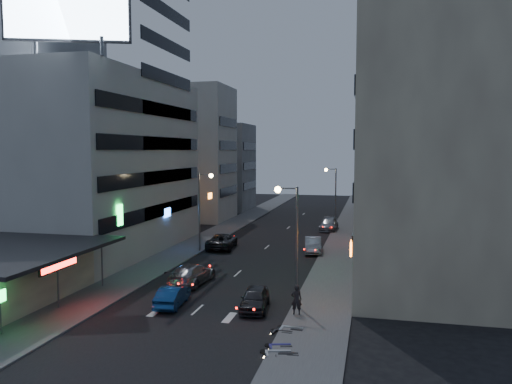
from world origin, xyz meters
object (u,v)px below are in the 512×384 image
(parked_car_left, at_px, (222,241))
(scooter_blue, at_px, (291,334))
(person, at_px, (296,300))
(scooter_black_a, at_px, (299,343))
(parked_car_right_far, at_px, (329,225))
(road_car_silver, at_px, (192,274))
(scooter_silver_b, at_px, (304,318))
(parked_car_right_near, at_px, (255,299))
(scooter_black_b, at_px, (293,323))
(parked_car_right_mid, at_px, (313,245))
(scooter_silver_a, at_px, (291,339))
(road_car_blue, at_px, (172,296))

(parked_car_left, distance_m, scooter_blue, 27.25)
(person, height_order, scooter_black_a, person)
(parked_car_right_far, bearing_deg, parked_car_left, -123.21)
(road_car_silver, bearing_deg, scooter_silver_b, 144.88)
(parked_car_right_far, distance_m, scooter_black_a, 40.63)
(scooter_black_a, bearing_deg, scooter_blue, 23.43)
(parked_car_left, relative_size, scooter_black_a, 3.48)
(parked_car_right_far, xyz_separation_m, scooter_black_a, (2.03, -40.58, -0.14))
(scooter_blue, bearing_deg, parked_car_right_near, 15.80)
(parked_car_right_far, bearing_deg, scooter_blue, -86.80)
(road_car_silver, bearing_deg, scooter_blue, 136.06)
(parked_car_right_near, bearing_deg, scooter_black_a, -65.68)
(scooter_black_a, height_order, scooter_silver_b, scooter_silver_b)
(road_car_silver, xyz_separation_m, scooter_black_b, (9.46, -8.60, -0.18))
(parked_car_right_near, distance_m, parked_car_right_mid, 19.25)
(scooter_blue, xyz_separation_m, scooter_black_b, (-0.17, 1.86, -0.03))
(road_car_silver, height_order, person, person)
(parked_car_right_mid, bearing_deg, scooter_silver_a, -93.02)
(road_car_silver, relative_size, scooter_blue, 3.17)
(road_car_blue, xyz_separation_m, person, (8.50, -0.13, 0.38))
(parked_car_right_mid, relative_size, scooter_blue, 2.67)
(parked_car_left, height_order, scooter_silver_a, parked_car_left)
(scooter_black_b, bearing_deg, road_car_silver, 54.18)
(parked_car_left, xyz_separation_m, scooter_black_a, (12.13, -25.79, -0.18))
(parked_car_right_mid, xyz_separation_m, road_car_blue, (-7.17, -19.74, -0.09))
(road_car_silver, bearing_deg, scooter_silver_a, 134.22)
(parked_car_right_near, height_order, person, person)
(parked_car_left, height_order, scooter_silver_b, parked_car_left)
(parked_car_right_far, height_order, scooter_silver_a, parked_car_right_far)
(person, bearing_deg, road_car_blue, -12.69)
(scooter_silver_b, bearing_deg, scooter_blue, 176.97)
(scooter_silver_a, relative_size, scooter_blue, 1.15)
(parked_car_right_near, distance_m, scooter_silver_b, 4.79)
(person, xyz_separation_m, scooter_silver_b, (0.82, -2.36, -0.34))
(scooter_blue, height_order, scooter_black_b, scooter_blue)
(parked_car_right_mid, height_order, parked_car_right_far, parked_car_right_mid)
(road_car_silver, height_order, scooter_silver_a, road_car_silver)
(person, relative_size, scooter_black_a, 1.14)
(parked_car_left, bearing_deg, parked_car_right_near, 107.05)
(scooter_blue, height_order, scooter_silver_b, scooter_silver_b)
(parked_car_right_near, relative_size, scooter_blue, 2.43)
(parked_car_right_far, height_order, road_car_silver, road_car_silver)
(parked_car_left, distance_m, scooter_black_b, 25.50)
(scooter_black_a, bearing_deg, parked_car_left, 20.35)
(scooter_silver_b, bearing_deg, scooter_silver_a, -177.98)
(road_car_blue, relative_size, scooter_silver_b, 2.11)
(parked_car_right_near, xyz_separation_m, road_car_silver, (-6.30, 4.93, 0.08))
(parked_car_right_far, xyz_separation_m, road_car_blue, (-7.50, -34.50, -0.08))
(scooter_silver_a, distance_m, scooter_silver_b, 3.40)
(parked_car_right_mid, height_order, scooter_blue, parked_car_right_mid)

